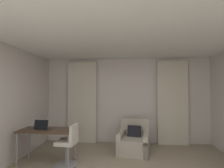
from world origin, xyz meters
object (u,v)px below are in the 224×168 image
Objects in this scene: armchair at (134,142)px; desk_chair at (68,147)px; laptop at (43,127)px; desk at (47,132)px.

desk_chair reaches higher than armchair.
desk_chair is 0.74m from laptop.
desk_chair reaches higher than desk.
armchair is at bearing 22.95° from laptop.
desk_chair is (-1.44, -0.97, 0.13)m from armchair.
desk_chair is at bearing -11.43° from desk.
desk_chair is (0.51, -0.10, -0.28)m from desk.
armchair is 1.74m from desk_chair.
laptop is at bearing -157.05° from armchair.
desk is (-1.95, -0.86, 0.41)m from armchair.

